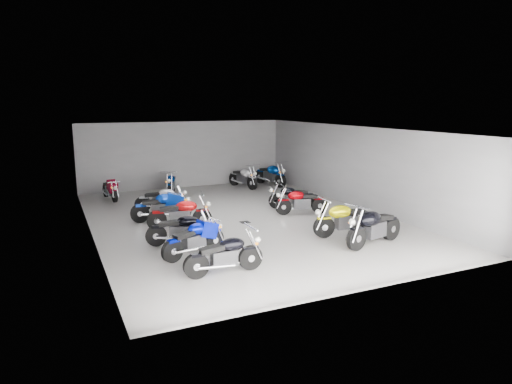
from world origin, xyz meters
The scene contains 20 objects.
ground centered at (0.00, 0.00, 0.00)m, with size 14.00×14.00×0.00m, color gray.
wall_back centered at (0.00, 7.00, 1.60)m, with size 10.00×0.10×3.20m, color slate.
wall_left centered at (-5.00, 0.00, 1.60)m, with size 0.10×14.00×3.20m, color slate.
wall_right centered at (5.00, 0.00, 1.60)m, with size 0.10×14.00×3.20m, color slate.
ceiling centered at (0.00, 0.00, 3.22)m, with size 10.00×14.00×0.04m, color black.
drain_grate centered at (0.00, -0.50, 0.01)m, with size 0.32×0.32×0.01m, color black.
motorcycle_left_a centered at (-2.35, -4.76, 0.49)m, with size 2.03×0.39×0.89m.
motorcycle_left_b centered at (-2.63, -3.18, 0.48)m, with size 1.94×0.80×0.89m.
motorcycle_left_c centered at (-2.70, -2.09, 0.48)m, with size 1.94×0.77×0.88m.
motorcycle_left_d centered at (-2.25, -0.38, 0.51)m, with size 2.11×0.63×0.94m.
motorcycle_left_e centered at (-2.57, 0.91, 0.51)m, with size 2.13×0.49×0.94m.
motorcycle_left_f centered at (-2.26, 2.23, 0.49)m, with size 1.91×0.92×0.89m.
motorcycle_right_a centered at (2.40, -4.43, 0.56)m, with size 2.30×0.74×1.03m.
motorcycle_right_b centered at (2.23, -3.29, 0.53)m, with size 2.22×0.52×0.98m.
motorcycle_right_d centered at (2.37, -0.27, 0.48)m, with size 1.98×0.66×0.88m.
motorcycle_right_e centered at (2.55, 0.71, 0.46)m, with size 1.83×0.86×0.85m.
motorcycle_back_a centered at (-3.77, 5.38, 0.46)m, with size 0.46×1.92×0.84m.
motorcycle_back_c centered at (-1.06, 5.53, 0.49)m, with size 0.84×1.96×0.90m.
motorcycle_back_e centered at (2.53, 5.58, 0.52)m, with size 0.66×2.15×0.96m.
motorcycle_back_f centered at (4.01, 5.58, 0.55)m, with size 0.67×2.29×1.02m.
Camera 1 is at (-6.05, -14.65, 4.11)m, focal length 32.00 mm.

